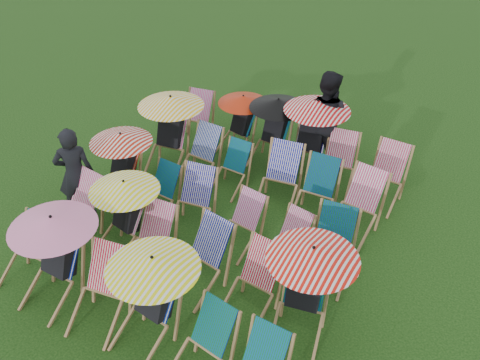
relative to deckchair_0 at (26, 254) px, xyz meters
The scene contains 32 objects.
ground 2.96m from the deckchair_0, 49.53° to the left, with size 100.00×100.00×0.00m, color black.
deckchair_0 is the anchor object (origin of this frame).
deckchair_1 0.71m from the deckchair_0, ahead, with size 1.19×1.23×1.41m.
deckchair_2 1.47m from the deckchair_0, ahead, with size 0.82×1.04×1.02m.
deckchair_3 2.27m from the deckchair_0, ahead, with size 1.18×1.25×1.40m.
deckchair_4 3.12m from the deckchair_0, ahead, with size 0.73×0.94×0.95m.
deckchair_6 1.12m from the deckchair_0, 95.29° to the left, with size 0.75×0.98×1.00m.
deckchair_7 1.48m from the deckchair_0, 57.39° to the left, with size 1.07×1.14×1.27m.
deckchair_8 1.78m from the deckchair_0, 39.01° to the left, with size 0.69×0.93×0.96m.
deckchair_9 2.55m from the deckchair_0, 27.21° to the left, with size 0.80×1.02×1.01m.
deckchair_10 3.35m from the deckchair_0, 20.08° to the left, with size 0.71×0.94×0.97m.
deckchair_11 4.08m from the deckchair_0, 16.83° to the left, with size 1.19×1.30×1.41m.
deckchair_12 2.28m from the deckchair_0, 94.11° to the left, with size 1.07×1.14×1.27m.
deckchair_13 2.31m from the deckchair_0, 71.72° to the left, with size 0.61×0.82×0.86m.
deckchair_14 2.62m from the deckchair_0, 57.48° to the left, with size 0.78×0.99×0.98m.
deckchair_15 3.21m from the deckchair_0, 43.35° to the left, with size 0.67×0.86×0.87m.
deckchair_16 3.86m from the deckchair_0, 35.36° to the left, with size 0.67×0.84×0.82m.
deckchair_17 4.44m from the deckchair_0, 31.47° to the left, with size 0.78×1.01×1.02m.
deckchair_18 3.50m from the deckchair_0, 89.95° to the left, with size 1.23×1.33×1.46m.
deckchair_19 3.51m from the deckchair_0, 78.36° to the left, with size 0.67×0.92×0.97m.
deckchair_20 3.73m from the deckchair_0, 68.06° to the left, with size 0.57×0.79×0.84m.
deckchair_21 4.21m from the deckchair_0, 56.05° to the left, with size 0.82×1.04×1.03m.
deckchair_22 4.63m from the deckchair_0, 48.95° to the left, with size 0.70×0.95×0.99m.
deckchair_23 5.15m from the deckchair_0, 42.68° to the left, with size 0.77×1.00×1.02m.
deckchair_24 4.56m from the deckchair_0, 91.74° to the left, with size 0.79×0.99×0.97m.
deckchair_25 4.77m from the deckchair_0, 79.94° to the left, with size 0.99×1.06×1.18m.
deckchair_26 4.95m from the deckchair_0, 71.04° to the left, with size 1.10×1.15×1.31m.
deckchair_27 5.28m from the deckchair_0, 63.07° to the left, with size 1.23×1.32×1.45m.
deckchair_28 5.43m from the deckchair_0, 56.08° to the left, with size 0.77×0.97×0.96m.
deckchair_29 5.97m from the deckchair_0, 49.24° to the left, with size 0.69×0.94×1.00m.
person_left 1.60m from the deckchair_0, 105.04° to the left, with size 0.62×0.41×1.70m, color black.
person_rear 5.70m from the deckchair_0, 63.99° to the left, with size 0.94×0.73×1.93m, color black.
Camera 1 is at (3.69, -5.53, 5.89)m, focal length 40.00 mm.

